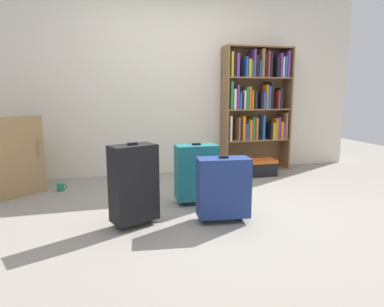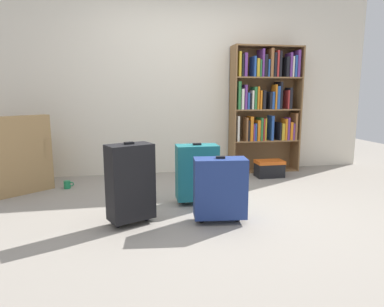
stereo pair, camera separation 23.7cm
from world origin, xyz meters
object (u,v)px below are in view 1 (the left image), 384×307
object	(u,v)px
storage_box	(262,167)
suitcase_black	(134,183)
suitcase_teal	(196,172)
suitcase_navy_blue	(223,187)
bookshelf	(256,102)
armchair	(2,167)
mug	(61,187)

from	to	relation	value
storage_box	suitcase_black	xyz separation A→B (m)	(-1.91, -1.39, 0.26)
suitcase_teal	suitcase_navy_blue	bearing A→B (deg)	-80.69
bookshelf	suitcase_navy_blue	size ratio (longest dim) A/B	2.99
suitcase_teal	suitcase_black	bearing A→B (deg)	-146.63
bookshelf	armchair	size ratio (longest dim) A/B	1.84
bookshelf	armchair	world-z (taller)	bookshelf
suitcase_navy_blue	mug	bearing A→B (deg)	137.57
mug	suitcase_teal	size ratio (longest dim) A/B	0.19
suitcase_black	suitcase_teal	distance (m)	0.83
bookshelf	suitcase_black	size ratio (longest dim) A/B	2.45
bookshelf	armchair	distance (m)	3.44
bookshelf	suitcase_navy_blue	bearing A→B (deg)	-122.41
armchair	suitcase_navy_blue	size ratio (longest dim) A/B	1.62
mug	storage_box	size ratio (longest dim) A/B	0.31
armchair	suitcase_black	size ratio (longest dim) A/B	1.33
suitcase_black	armchair	bearing A→B (deg)	135.16
suitcase_black	mug	bearing A→B (deg)	120.09
storage_box	suitcase_teal	distance (m)	1.55
armchair	storage_box	bearing A→B (deg)	0.41
suitcase_black	suitcase_navy_blue	world-z (taller)	suitcase_black
bookshelf	armchair	xyz separation A→B (m)	(-3.34, -0.40, -0.70)
storage_box	suitcase_navy_blue	bearing A→B (deg)	-127.19
armchair	mug	bearing A→B (deg)	-6.00
storage_box	suitcase_teal	size ratio (longest dim) A/B	0.60
suitcase_navy_blue	bookshelf	bearing A→B (deg)	57.59
bookshelf	mug	xyz separation A→B (m)	(-2.72, -0.47, -0.97)
mug	suitcase_navy_blue	world-z (taller)	suitcase_navy_blue
mug	suitcase_teal	distance (m)	1.70
bookshelf	suitcase_teal	xyz separation A→B (m)	(-1.28, -1.31, -0.68)
mug	suitcase_teal	world-z (taller)	suitcase_teal
suitcase_black	bookshelf	bearing A→B (deg)	41.93
suitcase_teal	storage_box	bearing A→B (deg)	37.39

